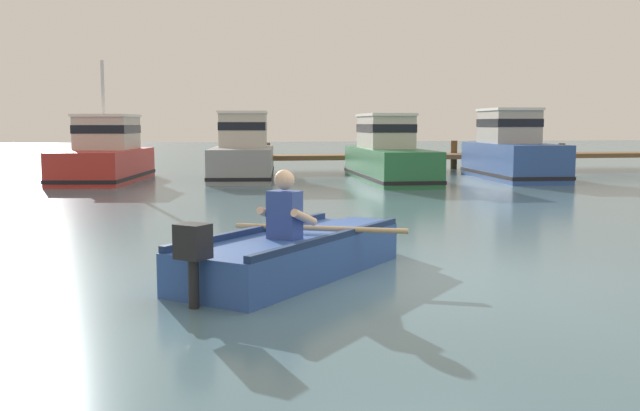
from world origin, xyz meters
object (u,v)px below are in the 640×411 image
(rowboat_with_person, at_px, (296,252))
(moored_boat_red, at_px, (105,156))
(moored_boat_blue, at_px, (512,152))
(moored_boat_green, at_px, (388,155))
(moored_boat_grey, at_px, (243,153))

(rowboat_with_person, relative_size, moored_boat_red, 0.63)
(rowboat_with_person, bearing_deg, moored_boat_blue, 56.55)
(moored_boat_red, height_order, moored_boat_blue, moored_boat_red)
(rowboat_with_person, xyz_separation_m, moored_boat_blue, (8.45, 12.80, 0.56))
(moored_boat_green, height_order, moored_boat_blue, moored_boat_blue)
(moored_boat_blue, bearing_deg, moored_boat_green, 178.44)
(moored_boat_blue, bearing_deg, moored_boat_red, 173.79)
(rowboat_with_person, xyz_separation_m, moored_boat_green, (4.59, 12.90, 0.49))
(rowboat_with_person, distance_m, moored_boat_blue, 15.35)
(moored_boat_red, height_order, moored_boat_green, moored_boat_red)
(rowboat_with_person, height_order, moored_boat_green, moored_boat_green)
(moored_boat_grey, distance_m, moored_boat_blue, 8.21)
(moored_boat_green, bearing_deg, rowboat_with_person, -109.57)
(moored_boat_grey, xyz_separation_m, moored_boat_green, (4.18, -1.53, -0.03))
(rowboat_with_person, distance_m, moored_boat_red, 14.59)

